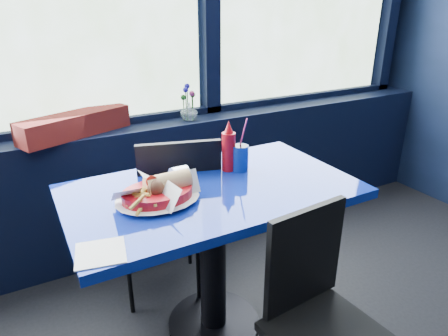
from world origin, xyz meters
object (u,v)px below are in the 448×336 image
Objects in this scene: near_table at (213,225)px; chair_near_back at (168,209)px; planter_box at (75,124)px; ketchup_bottle at (229,149)px; flower_vase at (189,109)px; food_basket at (159,192)px; soda_cup at (240,157)px; chair_near_front at (318,307)px.

chair_near_back is (-0.09, 0.32, -0.05)m from near_table.
planter_box is at bearing -43.51° from chair_near_back.
near_table is 5.11× the size of ketchup_bottle.
flower_vase is 0.98m from food_basket.
flower_vase is 0.73m from soda_cup.
planter_box is (-0.54, 1.38, 0.39)m from chair_near_front.
near_table is at bearing -139.13° from ketchup_bottle.
chair_near_front is 0.89m from chair_near_back.
chair_near_back reaches higher than chair_near_front.
ketchup_bottle is at bearing 84.68° from chair_near_front.
chair_near_front reaches higher than near_table.
chair_near_back reaches higher than food_basket.
near_table is at bearing -107.72° from flower_vase.
soda_cup reaches higher than food_basket.
near_table is 5.41× the size of flower_vase.
food_basket is at bearing -159.14° from ketchup_bottle.
flower_vase is at bearing -24.07° from planter_box.
near_table is at bearing -87.16° from planter_box.
flower_vase is at bearing 72.28° from near_table.
food_basket is at bearing -164.68° from soda_cup.
planter_box is 2.40× the size of soda_cup.
chair_near_front is 3.66× the size of flower_vase.
soda_cup reaches higher than chair_near_back.
chair_near_front is 3.46× the size of ketchup_bottle.
ketchup_bottle is 0.07m from soda_cup.
planter_box is 0.95m from soda_cup.
soda_cup is (-0.07, -0.72, -0.05)m from flower_vase.
chair_near_front is 1.34× the size of planter_box.
soda_cup is (0.04, -0.03, -0.04)m from ketchup_bottle.
ketchup_bottle is at bearing 40.87° from near_table.
flower_vase is (0.35, 0.50, 0.35)m from chair_near_back.
planter_box reaches higher than chair_near_front.
near_table is 4.76× the size of soda_cup.
flower_vase reaches higher than near_table.
food_basket is at bearing 82.07° from chair_near_back.
soda_cup is (0.44, 0.12, 0.02)m from food_basket.
near_table is 1.48× the size of chair_near_front.
flower_vase is at bearing 84.81° from soda_cup.
chair_near_back is 0.46m from ketchup_bottle.
chair_near_back is at bearing -125.13° from flower_vase.
chair_near_back is 4.02× the size of flower_vase.
chair_near_front is at bearing -90.70° from planter_box.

